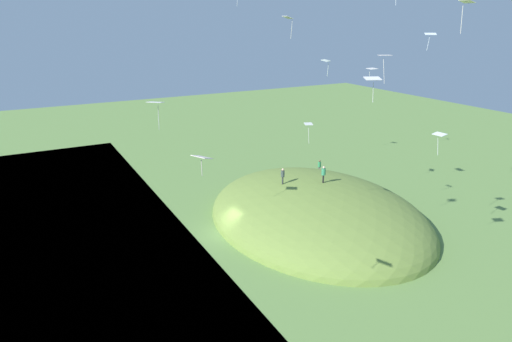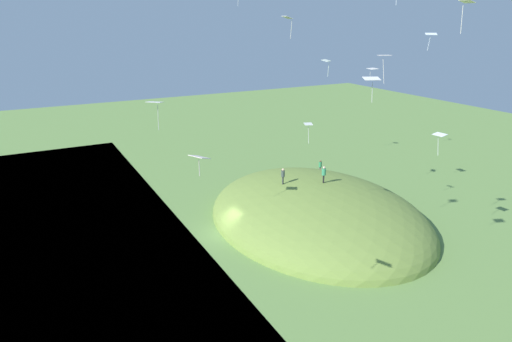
# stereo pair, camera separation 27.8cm
# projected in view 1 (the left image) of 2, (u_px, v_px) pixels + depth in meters

# --- Properties ---
(ground_plane) EXTENTS (160.00, 160.00, 0.00)m
(ground_plane) POSITION_uv_depth(u_px,v_px,m) (225.00, 234.00, 43.71)
(ground_plane) COLOR olive
(grass_hill) EXTENTS (20.66, 26.42, 7.78)m
(grass_hill) POSITION_uv_depth(u_px,v_px,m) (316.00, 219.00, 46.87)
(grass_hill) COLOR olive
(grass_hill) RESTS_ON ground_plane
(person_near_shore) EXTENTS (0.60, 0.60, 1.76)m
(person_near_shore) POSITION_uv_depth(u_px,v_px,m) (324.00, 172.00, 45.74)
(person_near_shore) COLOR black
(person_near_shore) RESTS_ON grass_hill
(person_on_hilltop) EXTENTS (0.52, 0.52, 1.69)m
(person_on_hilltop) POSITION_uv_depth(u_px,v_px,m) (283.00, 174.00, 45.91)
(person_on_hilltop) COLOR #303534
(person_on_hilltop) RESTS_ON grass_hill
(person_with_child) EXTENTS (0.54, 0.54, 1.75)m
(person_with_child) POSITION_uv_depth(u_px,v_px,m) (319.00, 165.00, 56.72)
(person_with_child) COLOR #544D4A
(person_with_child) RESTS_ON grass_hill
(kite_0) EXTENTS (1.00, 1.14, 1.23)m
(kite_0) POSITION_uv_depth(u_px,v_px,m) (202.00, 158.00, 22.48)
(kite_0) COLOR silver
(kite_1) EXTENTS (0.59, 0.85, 1.66)m
(kite_1) POSITION_uv_depth(u_px,v_px,m) (288.00, 19.00, 33.96)
(kite_1) COLOR white
(kite_2) EXTENTS (1.18, 1.14, 1.53)m
(kite_2) POSITION_uv_depth(u_px,v_px,m) (430.00, 35.00, 40.17)
(kite_2) COLOR white
(kite_5) EXTENTS (1.06, 0.90, 2.07)m
(kite_5) POSITION_uv_depth(u_px,v_px,m) (385.00, 57.00, 32.94)
(kite_5) COLOR silver
(kite_7) EXTENTS (0.77, 1.07, 1.91)m
(kite_7) POSITION_uv_depth(u_px,v_px,m) (439.00, 135.00, 37.74)
(kite_7) COLOR white
(kite_8) EXTENTS (1.43, 1.39, 2.25)m
(kite_8) POSITION_uv_depth(u_px,v_px,m) (156.00, 103.00, 33.68)
(kite_8) COLOR white
(kite_10) EXTENTS (1.20, 1.09, 1.63)m
(kite_10) POSITION_uv_depth(u_px,v_px,m) (326.00, 61.00, 44.31)
(kite_10) COLOR silver
(kite_11) EXTENTS (1.03, 1.17, 1.70)m
(kite_11) POSITION_uv_depth(u_px,v_px,m) (308.00, 125.00, 38.07)
(kite_11) COLOR silver
(kite_12) EXTENTS (0.99, 1.26, 1.12)m
(kite_12) POSITION_uv_depth(u_px,v_px,m) (372.00, 69.00, 45.47)
(kite_12) COLOR white
(kite_14) EXTENTS (0.74, 1.05, 2.35)m
(kite_14) POSITION_uv_depth(u_px,v_px,m) (466.00, 3.00, 32.36)
(kite_14) COLOR #F3E7CF
(kite_15) EXTENTS (1.23, 1.07, 1.66)m
(kite_15) POSITION_uv_depth(u_px,v_px,m) (373.00, 79.00, 28.62)
(kite_15) COLOR white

